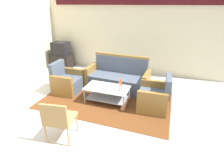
{
  "coord_description": "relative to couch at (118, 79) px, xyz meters",
  "views": [
    {
      "loc": [
        1.37,
        -3.0,
        2.35
      ],
      "look_at": [
        0.07,
        0.7,
        0.65
      ],
      "focal_mm": 28.04,
      "sensor_mm": 36.0,
      "label": 1
    }
  ],
  "objects": [
    {
      "name": "wicker_chair",
      "position": [
        -0.35,
        -2.4,
        0.18
      ],
      "size": [
        0.55,
        0.55,
        0.84
      ],
      "rotation": [
        0.0,
        0.0,
        0.16
      ],
      "color": "#AD844C",
      "rests_on": "ground"
    },
    {
      "name": "armchair_left",
      "position": [
        -1.31,
        -0.66,
        -0.03
      ],
      "size": [
        0.72,
        0.78,
        0.85
      ],
      "rotation": [
        0.0,
        0.0,
        -1.54
      ],
      "color": "#4C5666",
      "rests_on": "rug"
    },
    {
      "name": "television",
      "position": [
        -2.63,
        1.07,
        0.44
      ],
      "size": [
        0.61,
        0.46,
        0.48
      ],
      "rotation": [
        0.0,
        0.0,
        3.13
      ],
      "color": "black",
      "rests_on": "tv_stand"
    },
    {
      "name": "couch",
      "position": [
        0.0,
        0.0,
        0.0
      ],
      "size": [
        1.83,
        0.81,
        0.96
      ],
      "rotation": [
        0.0,
        0.0,
        3.1
      ],
      "color": "#4C5666",
      "rests_on": "rug"
    },
    {
      "name": "coffee_table",
      "position": [
        -0.03,
        -0.83,
        -0.04
      ],
      "size": [
        1.1,
        0.6,
        0.4
      ],
      "color": "silver",
      "rests_on": "rug"
    },
    {
      "name": "cup",
      "position": [
        -0.27,
        -0.99,
        0.14
      ],
      "size": [
        0.08,
        0.08,
        0.1
      ],
      "primitive_type": "cylinder",
      "color": "silver",
      "rests_on": "coffee_table"
    },
    {
      "name": "tv_stand",
      "position": [
        -2.63,
        1.06,
        -0.06
      ],
      "size": [
        0.8,
        0.5,
        0.52
      ],
      "primitive_type": "cube",
      "color": "black",
      "rests_on": "ground"
    },
    {
      "name": "armchair_right",
      "position": [
        1.14,
        -0.75,
        -0.03
      ],
      "size": [
        0.74,
        0.79,
        0.85
      ],
      "rotation": [
        0.0,
        0.0,
        1.62
      ],
      "color": "#4C5666",
      "rests_on": "rug"
    },
    {
      "name": "ground_plane",
      "position": [
        0.01,
        -1.49,
        -0.32
      ],
      "size": [
        14.0,
        14.0,
        0.0
      ],
      "primitive_type": "plane",
      "color": "beige"
    },
    {
      "name": "bottle_orange",
      "position": [
        0.33,
        -0.88,
        0.21
      ],
      "size": [
        0.08,
        0.08,
        0.31
      ],
      "color": "#D85919",
      "rests_on": "coffee_table"
    },
    {
      "name": "rug",
      "position": [
        -0.09,
        -0.68,
        -0.31
      ],
      "size": [
        3.27,
        2.16,
        0.01
      ],
      "primitive_type": "cube",
      "color": "brown",
      "rests_on": "ground"
    },
    {
      "name": "wall_back",
      "position": [
        0.01,
        1.57,
        1.16
      ],
      "size": [
        6.52,
        0.19,
        2.8
      ],
      "color": "beige",
      "rests_on": "ground"
    },
    {
      "name": "bottle_clear",
      "position": [
        0.35,
        -1.01,
        0.19
      ],
      "size": [
        0.06,
        0.06,
        0.24
      ],
      "color": "silver",
      "rests_on": "coffee_table"
    }
  ]
}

